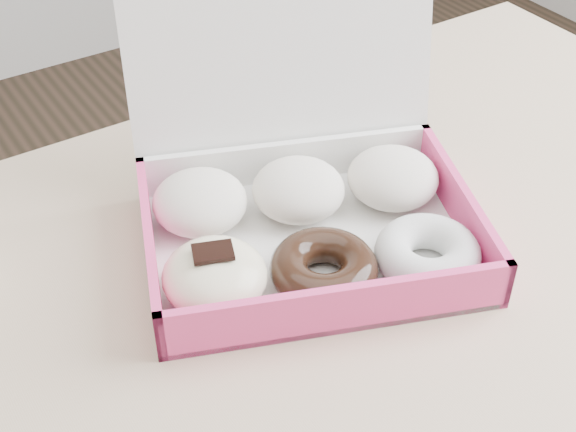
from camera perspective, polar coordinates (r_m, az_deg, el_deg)
table at (r=0.82m, az=4.27°, el=-9.48°), size 1.20×0.80×0.75m
donut_box at (r=0.80m, az=1.07°, el=0.54°), size 0.40×0.38×0.24m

